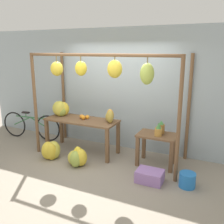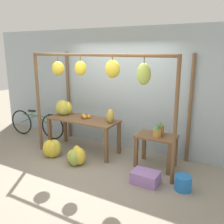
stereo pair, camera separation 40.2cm
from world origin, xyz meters
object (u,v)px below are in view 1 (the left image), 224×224
Objects in this scene: pineapple_cluster at (159,129)px; parked_bicycle at (31,126)px; banana_pile_ground_right at (77,158)px; fruit_crate_white at (150,176)px; banana_pile_ground_left at (52,151)px; papaya_pile at (110,116)px; orange_pile at (84,117)px; banana_pile_on_table at (61,109)px; blue_bucket at (187,180)px.

parked_bicycle is (-3.47, 0.11, -0.42)m from pineapple_cluster.
pineapple_cluster reaches higher than banana_pile_ground_right.
fruit_crate_white is at bearing -13.15° from parked_bicycle.
pineapple_cluster is at bearing 16.84° from banana_pile_ground_left.
fruit_crate_white is 1.58m from papaya_pile.
papaya_pile is at bearing -2.23° from parked_bicycle.
pineapple_cluster is at bearing 0.38° from orange_pile.
banana_pile_on_table is 1.51× the size of papaya_pile.
blue_bucket is at bearing -9.73° from parked_bicycle.
orange_pile is 1.00m from banana_pile_ground_right.
banana_pile_ground_right is 2.17m from blue_bucket.
banana_pile_ground_right is (-1.49, -0.72, -0.60)m from pineapple_cluster.
orange_pile is 2.59m from blue_bucket.
banana_pile_ground_left is at bearing -30.87° from parked_bicycle.
banana_pile_on_table is 1.02× the size of fruit_crate_white.
papaya_pile reaches higher than banana_pile_ground_right.
banana_pile_ground_left is 1.46× the size of papaya_pile.
parked_bicycle is 5.43× the size of papaya_pile.
parked_bicycle is (-3.51, 0.82, 0.25)m from fruit_crate_white.
banana_pile_ground_left is at bearing 175.03° from banana_pile_ground_right.
banana_pile_ground_left is at bearing -72.98° from banana_pile_on_table.
pineapple_cluster reaches higher than parked_bicycle.
fruit_crate_white is at bearing -16.07° from banana_pile_on_table.
parked_bicycle is at bearing 178.17° from pineapple_cluster.
pineapple_cluster reaches higher than fruit_crate_white.
papaya_pile is at bearing 2.70° from orange_pile.
fruit_crate_white is 1.47× the size of papaya_pile.
pineapple_cluster is 0.99× the size of papaya_pile.
banana_pile_on_table reaches higher than pineapple_cluster.
orange_pile is at bearing 158.74° from fruit_crate_white.
blue_bucket is at bearing -10.88° from banana_pile_on_table.
banana_pile_on_table is at bearing -179.70° from pineapple_cluster.
pineapple_cluster is 0.67× the size of fruit_crate_white.
banana_pile_on_table is 1.27m from papaya_pile.
parked_bicycle is at bearing 149.13° from banana_pile_ground_left.
banana_pile_on_table is 0.90× the size of banana_pile_ground_right.
blue_bucket is at bearing 1.21° from banana_pile_ground_left.
orange_pile is 1.78m from parked_bicycle.
orange_pile is at bearing 0.07° from banana_pile_on_table.
fruit_crate_white is (1.53, 0.01, -0.07)m from banana_pile_ground_right.
papaya_pile is at bearing 160.85° from blue_bucket.
blue_bucket is at bearing -41.53° from pineapple_cluster.
papaya_pile is at bearing 147.52° from fruit_crate_white.
pineapple_cluster is (1.75, 0.01, -0.05)m from orange_pile.
banana_pile_on_table is 3.21m from blue_bucket.
banana_pile_ground_right is at bearing -38.53° from banana_pile_on_table.
pineapple_cluster is 0.98m from fruit_crate_white.
papaya_pile is (0.65, 0.03, 0.09)m from orange_pile.
banana_pile_ground_left is at bearing -147.76° from papaya_pile.
banana_pile_on_table is 2.07× the size of orange_pile.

